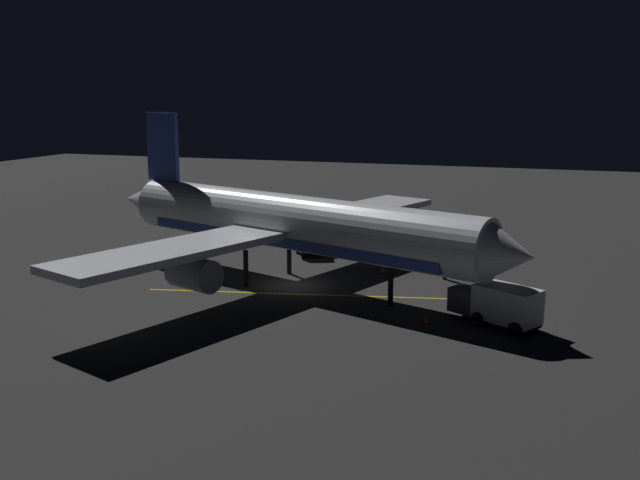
{
  "coord_description": "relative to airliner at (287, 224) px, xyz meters",
  "views": [
    {
      "loc": [
        47.16,
        17.97,
        13.76
      ],
      "look_at": [
        0.0,
        2.0,
        3.5
      ],
      "focal_mm": 40.31,
      "sensor_mm": 36.0,
      "label": 1
    }
  ],
  "objects": [
    {
      "name": "ground_plane",
      "position": [
        0.21,
        0.57,
        -4.56
      ],
      "size": [
        180.0,
        180.0,
        0.2
      ],
      "primitive_type": "cube",
      "color": "#2D2D2D"
    },
    {
      "name": "apron_guide_stripe",
      "position": [
        1.65,
        4.57,
        -4.45
      ],
      "size": [
        6.0,
        26.73,
        0.01
      ],
      "primitive_type": "cube",
      "rotation": [
        0.0,
        0.0,
        0.21
      ],
      "color": "gold",
      "rests_on": "ground_plane"
    },
    {
      "name": "airliner",
      "position": [
        0.0,
        0.0,
        0.0
      ],
      "size": [
        35.43,
        36.25,
        12.16
      ],
      "color": "white",
      "rests_on": "ground_plane"
    },
    {
      "name": "baggage_truck",
      "position": [
        4.89,
        15.44,
        -3.19
      ],
      "size": [
        4.5,
        5.8,
        2.51
      ],
      "color": "silver",
      "rests_on": "ground_plane"
    },
    {
      "name": "catering_truck",
      "position": [
        -11.04,
        -2.29,
        -3.16
      ],
      "size": [
        6.12,
        4.23,
        2.55
      ],
      "color": "maroon",
      "rests_on": "ground_plane"
    },
    {
      "name": "ground_crew_worker",
      "position": [
        -5.07,
        10.68,
        -3.57
      ],
      "size": [
        0.4,
        0.4,
        1.74
      ],
      "color": "black",
      "rests_on": "ground_plane"
    },
    {
      "name": "traffic_cone_near_left",
      "position": [
        5.94,
        11.31,
        -4.21
      ],
      "size": [
        0.5,
        0.5,
        0.55
      ],
      "color": "#EA590F",
      "rests_on": "ground_plane"
    },
    {
      "name": "traffic_cone_near_right",
      "position": [
        -5.41,
        5.81,
        -4.21
      ],
      "size": [
        0.5,
        0.5,
        0.55
      ],
      "color": "#EA590F",
      "rests_on": "ground_plane"
    }
  ]
}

